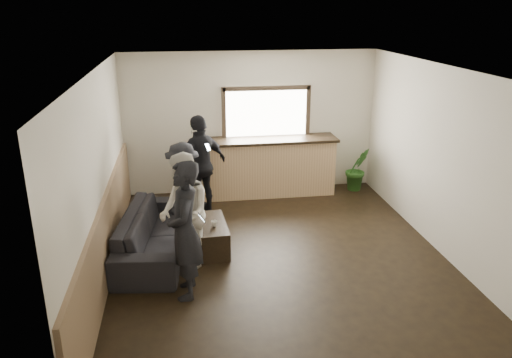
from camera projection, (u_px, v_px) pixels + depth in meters
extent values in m
cube|color=black|center=(279.00, 257.00, 7.58)|extent=(5.00, 6.00, 0.01)
cube|color=silver|center=(282.00, 70.00, 6.65)|extent=(5.00, 6.00, 0.01)
cube|color=beige|center=(251.00, 123.00, 9.91)|extent=(5.00, 0.01, 2.80)
cube|color=beige|center=(348.00, 278.00, 4.31)|extent=(5.00, 0.01, 2.80)
cube|color=beige|center=(99.00, 179.00, 6.76)|extent=(0.01, 6.00, 2.80)
cube|color=beige|center=(444.00, 162.00, 7.46)|extent=(0.01, 6.00, 2.80)
cube|color=#8C6E4F|center=(108.00, 235.00, 7.05)|extent=(0.06, 5.90, 1.10)
cube|color=tan|center=(268.00, 168.00, 9.94)|extent=(2.60, 0.60, 1.10)
cube|color=black|center=(268.00, 140.00, 9.74)|extent=(2.70, 0.68, 0.05)
cube|color=white|center=(266.00, 113.00, 9.85)|extent=(1.60, 0.06, 0.90)
cube|color=#3F3326|center=(266.00, 88.00, 9.66)|extent=(1.72, 0.08, 0.08)
cube|color=#3F3326|center=(224.00, 114.00, 9.70)|extent=(0.08, 0.08, 1.06)
cube|color=#3F3326|center=(308.00, 112.00, 9.94)|extent=(0.08, 0.08, 1.06)
imported|color=black|center=(156.00, 233.00, 7.60)|extent=(1.21, 2.43, 0.68)
cube|color=black|center=(208.00, 236.00, 7.76)|extent=(0.60, 1.02, 0.44)
imported|color=silver|center=(202.00, 217.00, 7.80)|extent=(0.17, 0.17, 0.10)
imported|color=silver|center=(214.00, 224.00, 7.57)|extent=(0.12, 0.12, 0.08)
imported|color=#2D6623|center=(357.00, 169.00, 10.19)|extent=(0.56, 0.49, 0.89)
imported|color=black|center=(185.00, 231.00, 6.33)|extent=(0.46, 0.69, 1.84)
cube|color=black|center=(202.00, 218.00, 6.29)|extent=(0.09, 0.08, 0.12)
cube|color=white|center=(202.00, 218.00, 6.29)|extent=(0.08, 0.07, 0.11)
imported|color=beige|center=(184.00, 212.00, 7.04)|extent=(0.86, 0.98, 1.71)
cube|color=black|center=(199.00, 204.00, 7.10)|extent=(0.11, 0.10, 0.12)
cube|color=white|center=(199.00, 204.00, 7.09)|extent=(0.09, 0.08, 0.11)
imported|color=black|center=(183.00, 188.00, 8.24)|extent=(0.84, 1.11, 1.53)
cube|color=black|center=(195.00, 170.00, 8.10)|extent=(0.11, 0.10, 0.12)
cube|color=white|center=(195.00, 170.00, 8.10)|extent=(0.09, 0.08, 0.11)
imported|color=black|center=(201.00, 165.00, 8.92)|extent=(1.13, 0.97, 1.82)
cube|color=black|center=(208.00, 147.00, 8.64)|extent=(0.11, 0.12, 0.12)
cube|color=white|center=(208.00, 147.00, 8.63)|extent=(0.10, 0.10, 0.11)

